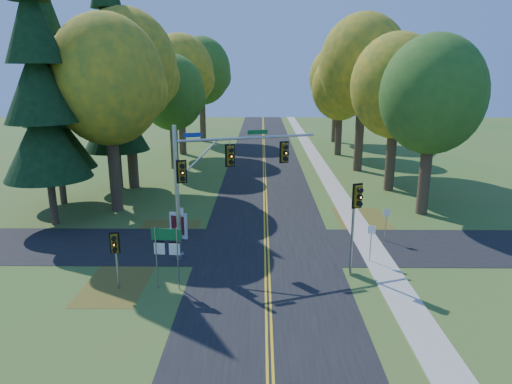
{
  "coord_description": "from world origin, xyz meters",
  "views": [
    {
      "loc": [
        -0.33,
        -23.58,
        10.22
      ],
      "look_at": [
        -0.64,
        2.66,
        3.2
      ],
      "focal_mm": 32.0,
      "sensor_mm": 36.0,
      "label": 1
    }
  ],
  "objects_px": {
    "east_signal_pole": "(356,206)",
    "info_kiosk": "(178,226)",
    "route_sign_cluster": "(167,246)",
    "traffic_mast": "(214,173)"
  },
  "relations": [
    {
      "from": "route_sign_cluster",
      "to": "info_kiosk",
      "type": "distance_m",
      "value": 6.99
    },
    {
      "from": "traffic_mast",
      "to": "info_kiosk",
      "type": "relative_size",
      "value": 4.72
    },
    {
      "from": "east_signal_pole",
      "to": "route_sign_cluster",
      "type": "distance_m",
      "value": 9.45
    },
    {
      "from": "east_signal_pole",
      "to": "info_kiosk",
      "type": "relative_size",
      "value": 2.95
    },
    {
      "from": "east_signal_pole",
      "to": "info_kiosk",
      "type": "xyz_separation_m",
      "value": [
        -9.89,
        5.19,
        -2.87
      ]
    },
    {
      "from": "traffic_mast",
      "to": "info_kiosk",
      "type": "distance_m",
      "value": 5.42
    },
    {
      "from": "traffic_mast",
      "to": "info_kiosk",
      "type": "height_order",
      "value": "traffic_mast"
    },
    {
      "from": "route_sign_cluster",
      "to": "traffic_mast",
      "type": "bearing_deg",
      "value": 71.64
    },
    {
      "from": "route_sign_cluster",
      "to": "east_signal_pole",
      "type": "bearing_deg",
      "value": 15.65
    },
    {
      "from": "info_kiosk",
      "to": "east_signal_pole",
      "type": "bearing_deg",
      "value": -5.18
    }
  ]
}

